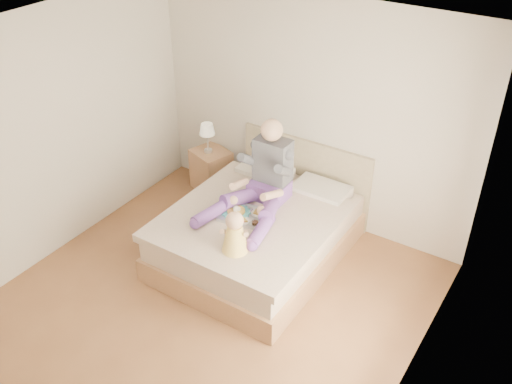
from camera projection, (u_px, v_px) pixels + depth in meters
The scene contains 7 objects.
room at pixel (203, 184), 4.91m from camera, with size 4.02×4.22×2.71m.
bed at pixel (261, 230), 6.36m from camera, with size 1.70×2.18×1.00m.
nightstand at pixel (212, 170), 7.53m from camera, with size 0.56×0.53×0.56m.
lamp at pixel (207, 131), 7.19m from camera, with size 0.20×0.20×0.40m.
adult at pixel (263, 181), 6.13m from camera, with size 0.82×1.16×0.97m.
tray at pixel (245, 213), 6.06m from camera, with size 0.56×0.48×0.14m.
baby at pixel (235, 235), 5.50m from camera, with size 0.32×0.40×0.44m.
Camera 1 is at (2.73, -3.23, 4.13)m, focal length 40.00 mm.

